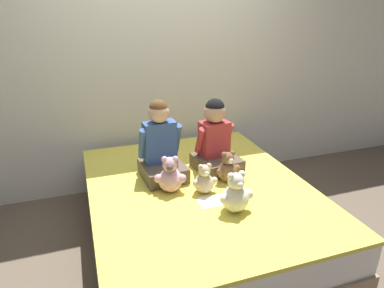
{
  "coord_description": "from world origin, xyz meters",
  "views": [
    {
      "loc": [
        -0.8,
        -2.18,
        1.79
      ],
      "look_at": [
        0.0,
        0.17,
        0.78
      ],
      "focal_mm": 32.0,
      "sensor_mm": 36.0,
      "label": 1
    }
  ],
  "objects_px": {
    "child_on_left": "(161,148)",
    "sign_card": "(213,201)",
    "teddy_bear_held_by_left_child": "(170,177)",
    "teddy_bear_at_foot_of_bed": "(236,195)",
    "bed": "(199,213)",
    "teddy_bear_between_children": "(205,180)",
    "teddy_bear_held_by_right_child": "(228,169)",
    "child_on_right": "(215,140)"
  },
  "relations": [
    {
      "from": "child_on_left",
      "to": "sign_card",
      "type": "distance_m",
      "value": 0.61
    },
    {
      "from": "bed",
      "to": "child_on_left",
      "type": "bearing_deg",
      "value": 132.94
    },
    {
      "from": "teddy_bear_held_by_left_child",
      "to": "teddy_bear_at_foot_of_bed",
      "type": "xyz_separation_m",
      "value": [
        0.34,
        -0.4,
        0.0
      ]
    },
    {
      "from": "child_on_left",
      "to": "teddy_bear_held_by_left_child",
      "type": "distance_m",
      "value": 0.29
    },
    {
      "from": "child_on_left",
      "to": "teddy_bear_held_by_right_child",
      "type": "height_order",
      "value": "child_on_left"
    },
    {
      "from": "teddy_bear_between_children",
      "to": "teddy_bear_held_by_left_child",
      "type": "bearing_deg",
      "value": 156.47
    },
    {
      "from": "bed",
      "to": "child_on_left",
      "type": "distance_m",
      "value": 0.61
    },
    {
      "from": "teddy_bear_between_children",
      "to": "sign_card",
      "type": "height_order",
      "value": "teddy_bear_between_children"
    },
    {
      "from": "teddy_bear_held_by_left_child",
      "to": "teddy_bear_held_by_right_child",
      "type": "relative_size",
      "value": 1.12
    },
    {
      "from": "bed",
      "to": "child_on_right",
      "type": "distance_m",
      "value": 0.61
    },
    {
      "from": "teddy_bear_held_by_right_child",
      "to": "teddy_bear_at_foot_of_bed",
      "type": "bearing_deg",
      "value": -113.63
    },
    {
      "from": "bed",
      "to": "sign_card",
      "type": "distance_m",
      "value": 0.36
    },
    {
      "from": "child_on_right",
      "to": "teddy_bear_held_by_right_child",
      "type": "height_order",
      "value": "child_on_right"
    },
    {
      "from": "child_on_left",
      "to": "teddy_bear_at_foot_of_bed",
      "type": "height_order",
      "value": "child_on_left"
    },
    {
      "from": "sign_card",
      "to": "teddy_bear_held_by_right_child",
      "type": "bearing_deg",
      "value": 48.2
    },
    {
      "from": "sign_card",
      "to": "child_on_left",
      "type": "bearing_deg",
      "value": 115.98
    },
    {
      "from": "bed",
      "to": "teddy_bear_between_children",
      "type": "height_order",
      "value": "teddy_bear_between_children"
    },
    {
      "from": "teddy_bear_between_children",
      "to": "teddy_bear_at_foot_of_bed",
      "type": "xyz_separation_m",
      "value": [
        0.11,
        -0.3,
        0.02
      ]
    },
    {
      "from": "bed",
      "to": "teddy_bear_held_by_left_child",
      "type": "height_order",
      "value": "teddy_bear_held_by_left_child"
    },
    {
      "from": "teddy_bear_between_children",
      "to": "sign_card",
      "type": "relative_size",
      "value": 1.1
    },
    {
      "from": "teddy_bear_held_by_left_child",
      "to": "teddy_bear_between_children",
      "type": "height_order",
      "value": "teddy_bear_held_by_left_child"
    },
    {
      "from": "child_on_right",
      "to": "sign_card",
      "type": "distance_m",
      "value": 0.6
    },
    {
      "from": "bed",
      "to": "teddy_bear_between_children",
      "type": "bearing_deg",
      "value": -87.78
    },
    {
      "from": "bed",
      "to": "sign_card",
      "type": "bearing_deg",
      "value": -86.96
    },
    {
      "from": "child_on_right",
      "to": "teddy_bear_between_children",
      "type": "xyz_separation_m",
      "value": [
        -0.23,
        -0.36,
        -0.15
      ]
    },
    {
      "from": "child_on_left",
      "to": "sign_card",
      "type": "relative_size",
      "value": 3.0
    },
    {
      "from": "bed",
      "to": "sign_card",
      "type": "relative_size",
      "value": 9.54
    },
    {
      "from": "teddy_bear_held_by_right_child",
      "to": "sign_card",
      "type": "xyz_separation_m",
      "value": [
        -0.22,
        -0.25,
        -0.1
      ]
    },
    {
      "from": "bed",
      "to": "child_on_right",
      "type": "relative_size",
      "value": 3.34
    },
    {
      "from": "bed",
      "to": "child_on_right",
      "type": "bearing_deg",
      "value": 46.94
    },
    {
      "from": "teddy_bear_held_by_left_child",
      "to": "teddy_bear_at_foot_of_bed",
      "type": "relative_size",
      "value": 0.98
    },
    {
      "from": "teddy_bear_held_by_right_child",
      "to": "teddy_bear_at_foot_of_bed",
      "type": "distance_m",
      "value": 0.42
    },
    {
      "from": "teddy_bear_between_children",
      "to": "child_on_right",
      "type": "bearing_deg",
      "value": 57.1
    },
    {
      "from": "teddy_bear_between_children",
      "to": "teddy_bear_at_foot_of_bed",
      "type": "height_order",
      "value": "teddy_bear_at_foot_of_bed"
    },
    {
      "from": "child_on_left",
      "to": "bed",
      "type": "bearing_deg",
      "value": -51.2
    },
    {
      "from": "child_on_right",
      "to": "teddy_bear_at_foot_of_bed",
      "type": "relative_size",
      "value": 2.07
    },
    {
      "from": "bed",
      "to": "teddy_bear_at_foot_of_bed",
      "type": "xyz_separation_m",
      "value": [
        0.11,
        -0.41,
        0.37
      ]
    },
    {
      "from": "sign_card",
      "to": "teddy_bear_held_by_left_child",
      "type": "bearing_deg",
      "value": 134.91
    },
    {
      "from": "bed",
      "to": "teddy_bear_at_foot_of_bed",
      "type": "height_order",
      "value": "teddy_bear_at_foot_of_bed"
    },
    {
      "from": "bed",
      "to": "teddy_bear_held_by_right_child",
      "type": "bearing_deg",
      "value": -0.74
    },
    {
      "from": "child_on_left",
      "to": "teddy_bear_between_children",
      "type": "height_order",
      "value": "child_on_left"
    },
    {
      "from": "teddy_bear_held_by_left_child",
      "to": "teddy_bear_held_by_right_child",
      "type": "height_order",
      "value": "teddy_bear_held_by_left_child"
    }
  ]
}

